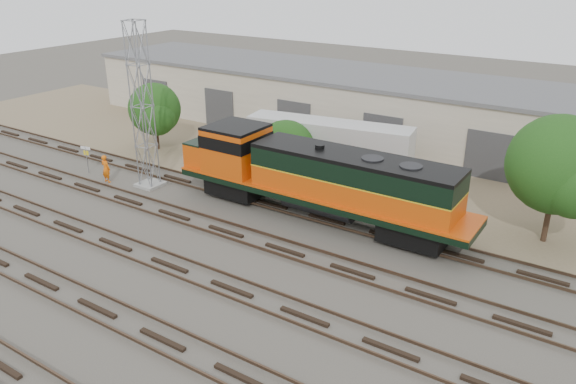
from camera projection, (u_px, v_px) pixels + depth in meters
The scene contains 12 objects.
ground at pixel (209, 243), 30.58m from camera, with size 140.00×140.00×0.00m, color #47423A.
dirt_strip at pixel (339, 164), 42.15m from camera, with size 80.00×16.00×0.02m, color #726047.
tracks at pixel (169, 265), 28.24m from camera, with size 80.00×20.40×0.28m.
warehouse at pixel (386, 108), 47.25m from camera, with size 58.40×10.40×5.30m.
locomotive at pixel (314, 177), 32.66m from camera, with size 18.71×3.28×4.50m.
signal_tower at pixel (143, 110), 36.18m from camera, with size 1.60×1.60×10.86m.
sign_post at pixel (86, 154), 39.97m from camera, with size 0.81×0.19×2.01m.
worker at pixel (106, 169), 38.49m from camera, with size 0.71×0.47×1.96m, color orange.
semi_trailer at pixel (332, 141), 39.94m from camera, with size 12.17×4.26×3.67m.
tree_west at pixel (155, 111), 44.03m from camera, with size 4.31×4.11×5.37m.
tree_mid at pixel (287, 152), 39.33m from camera, with size 4.41×4.20×4.20m.
tree_east at pixel (563, 169), 28.84m from camera, with size 5.51×5.25×7.09m.
Camera 1 is at (18.48, -20.31, 14.42)m, focal length 35.00 mm.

